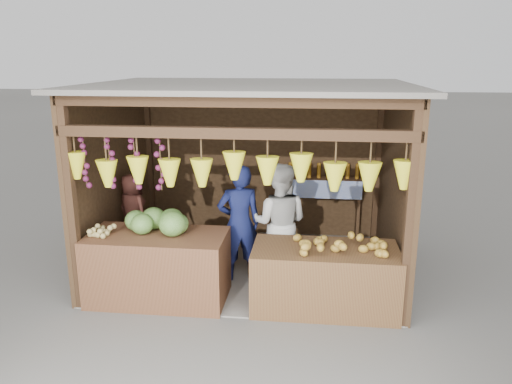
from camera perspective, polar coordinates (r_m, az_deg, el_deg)
ground at (r=7.44m, az=-0.63°, el=-8.58°), size 80.00×80.00×0.00m
stall_structure at (r=6.90m, az=-0.99°, el=4.04°), size 4.30×3.30×2.66m
back_shelf at (r=8.32m, az=7.67°, el=0.23°), size 1.25×0.32×1.32m
counter_left at (r=6.48m, az=-11.11°, el=-8.42°), size 1.72×0.85×0.87m
counter_right at (r=6.23m, az=7.84°, el=-9.73°), size 1.75×0.85×0.78m
stool at (r=7.75m, az=-13.58°, el=-6.97°), size 0.28×0.28×0.27m
man_standing at (r=6.76m, az=-1.92°, el=-3.62°), size 0.69×0.56×1.64m
woman_standing at (r=6.79m, az=2.70°, el=-3.53°), size 0.87×0.71×1.65m
vendor_seated at (r=7.52m, az=-13.90°, el=-2.12°), size 0.65×0.58×1.11m
melon_pile at (r=6.35m, az=-11.09°, el=-3.15°), size 1.00×0.50×0.32m
tanfruit_pile at (r=6.44m, az=-17.14°, el=-4.17°), size 0.34×0.40×0.13m
mango_pile at (r=6.00m, az=8.74°, el=-5.62°), size 1.40×0.64×0.22m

